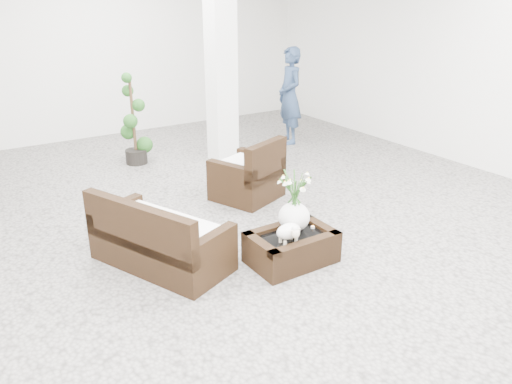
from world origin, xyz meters
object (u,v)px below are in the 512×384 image
armchair (247,169)px  topiary (133,120)px  coffee_table (291,249)px  loveseat (161,230)px

armchair → topiary: 2.47m
coffee_table → topiary: size_ratio=0.60×
coffee_table → armchair: armchair is taller
loveseat → topiary: 3.57m
coffee_table → loveseat: 1.40m
coffee_table → armchair: size_ratio=1.04×
topiary → armchair: bearing=-71.9°
armchair → topiary: size_ratio=0.58×
loveseat → armchair: bearing=-80.8°
armchair → coffee_table: bearing=51.4°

